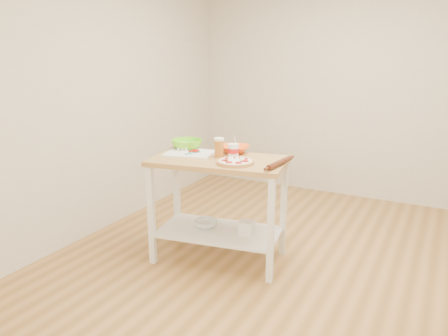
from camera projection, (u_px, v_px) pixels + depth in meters
room_shell at (295, 109)px, 3.21m from camera, size 4.04×4.54×2.74m
prep_island at (219, 188)px, 3.66m from camera, size 1.19×0.78×0.90m
pizza at (235, 162)px, 3.44m from camera, size 0.30×0.30×0.05m
cutting_board at (189, 153)px, 3.77m from camera, size 0.46×0.39×0.04m
spatula at (192, 153)px, 3.73m from camera, size 0.09×0.15×0.01m
knife at (186, 148)px, 3.91m from camera, size 0.26×0.11×0.01m
orange_bowl at (235, 149)px, 3.81m from camera, size 0.31×0.31×0.06m
green_bowl at (187, 144)px, 3.94m from camera, size 0.32×0.32×0.09m
beer_pint at (219, 147)px, 3.63m from camera, size 0.08×0.08×0.16m
yogurt_tub at (233, 150)px, 3.64m from camera, size 0.09×0.09×0.20m
rolling_pin at (280, 163)px, 3.38m from camera, size 0.08×0.37×0.04m
shelf_glass_bowl at (206, 224)px, 3.83m from camera, size 0.26×0.26×0.06m
shelf_bin at (246, 227)px, 3.69m from camera, size 0.13×0.13×0.11m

